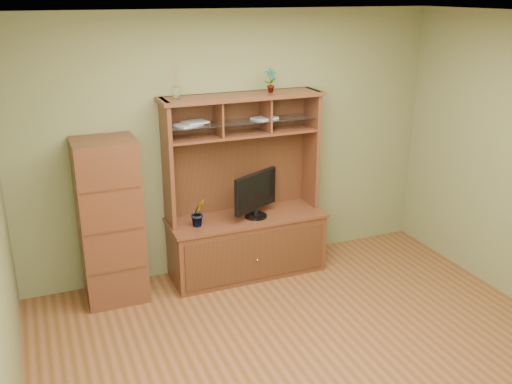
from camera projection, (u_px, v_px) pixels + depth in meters
room at (327, 209)px, 4.18m from camera, size 4.54×4.04×2.74m
media_hutch at (246, 227)px, 5.98m from camera, size 1.66×0.61×1.90m
monitor at (256, 194)px, 5.81m from camera, size 0.55×0.32×0.48m
orchid_plant at (198, 213)px, 5.63m from camera, size 0.18×0.16×0.28m
top_plant at (270, 81)px, 5.65m from camera, size 0.13×0.10×0.23m
reed_diffuser at (176, 86)px, 5.31m from camera, size 0.06×0.06×0.31m
magazines at (216, 122)px, 5.57m from camera, size 1.08×0.26×0.04m
side_cabinet at (110, 222)px, 5.39m from camera, size 0.57×0.52×1.59m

